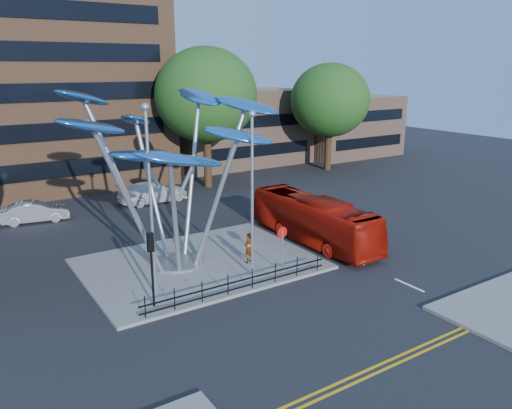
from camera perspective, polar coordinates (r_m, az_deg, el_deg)
ground at (r=23.23m, az=2.59°, el=-11.14°), size 120.00×120.00×0.00m
traffic_island at (r=27.43m, az=-6.50°, el=-6.74°), size 12.00×9.00×0.15m
double_yellow_near at (r=19.33m, az=13.51°, el=-17.54°), size 40.00×0.12×0.01m
double_yellow_far at (r=19.17m, az=14.19°, el=-17.91°), size 40.00×0.12×0.01m
low_building_near at (r=55.02m, az=-2.05°, el=8.80°), size 15.00×8.00×8.00m
low_building_far at (r=61.94m, az=10.24°, el=8.86°), size 12.00×8.00×7.00m
tree_right at (r=43.81m, az=-5.74°, el=12.32°), size 8.80×8.80×12.11m
tree_far at (r=51.83m, az=8.44°, el=11.69°), size 8.00×8.00×10.81m
leaf_sculpture at (r=25.83m, az=-9.78°, el=7.40°), size 12.72×9.54×9.51m
street_lamp_left at (r=22.30m, az=-12.04°, el=2.06°), size 0.36×0.36×8.80m
street_lamp_right at (r=24.12m, az=-0.45°, el=2.77°), size 0.36×0.36×8.30m
traffic_light_island at (r=22.03m, az=-11.90°, el=-5.57°), size 0.28×0.18×3.42m
no_entry_sign_island at (r=25.47m, az=3.01°, el=-4.24°), size 0.60×0.10×2.45m
pedestrian_railing_front at (r=23.77m, az=-1.79°, el=-9.01°), size 10.00×0.06×1.00m
red_bus at (r=30.60m, az=6.58°, el=-1.74°), size 2.38×10.01×2.79m
pedestrian at (r=26.93m, az=-0.84°, el=-4.97°), size 0.72×0.60×1.68m
parked_car_mid at (r=37.62m, az=-23.97°, el=-0.78°), size 4.61×2.18×1.46m
parked_car_right at (r=40.32m, az=-11.67°, el=1.40°), size 5.68×2.53×1.62m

